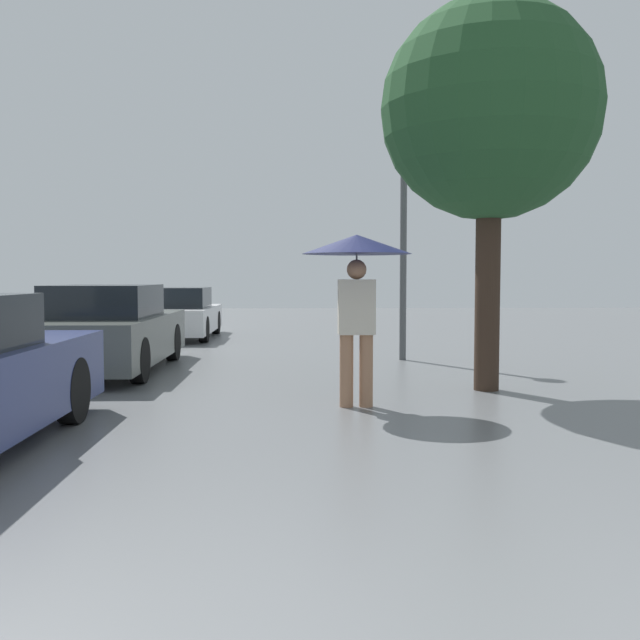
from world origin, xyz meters
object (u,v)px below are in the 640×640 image
tree (490,112)px  street_lamp (404,197)px  parked_car_middle (109,331)px  parked_car_farthest (178,315)px  pedestrian (357,265)px

tree → street_lamp: tree is taller
parked_car_middle → parked_car_farthest: bearing=88.9°
tree → street_lamp: (-0.56, 3.29, -0.67)m
pedestrian → tree: 2.80m
parked_car_farthest → street_lamp: (4.56, -4.54, 2.24)m
pedestrian → parked_car_middle: 4.76m
parked_car_farthest → tree: bearing=-56.8°
parked_car_farthest → tree: size_ratio=0.79×
parked_car_middle → parked_car_farthest: (0.11, 5.83, -0.06)m
tree → street_lamp: size_ratio=1.25×
pedestrian → street_lamp: bearing=74.9°
pedestrian → tree: bearing=32.2°
parked_car_middle → parked_car_farthest: parked_car_middle is taller
parked_car_farthest → tree: (5.12, -7.84, 2.91)m
parked_car_middle → street_lamp: bearing=15.4°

